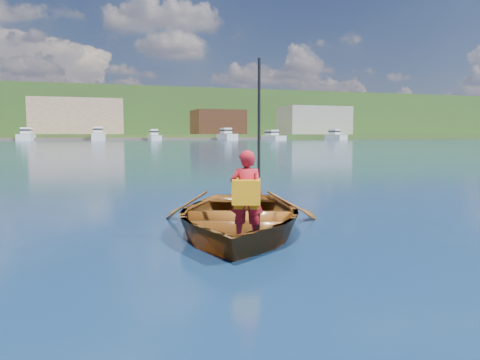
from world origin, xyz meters
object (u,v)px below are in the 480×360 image
(rowboat, at_px, (238,217))
(dock, at_px, (99,139))
(marina_yachts, at_px, (133,136))
(child_paddler, at_px, (247,194))

(rowboat, distance_m, dock, 147.67)
(dock, relative_size, marina_yachts, 1.11)
(child_paddler, bearing_deg, rowboat, 79.61)
(child_paddler, xyz_separation_m, marina_yachts, (10.90, 143.91, 0.72))
(rowboat, xyz_separation_m, marina_yachts, (10.74, 143.01, 1.16))
(rowboat, height_order, marina_yachts, marina_yachts)
(rowboat, bearing_deg, child_paddler, -100.39)
(child_paddler, bearing_deg, dock, 89.76)
(marina_yachts, bearing_deg, dock, 155.60)
(marina_yachts, bearing_deg, child_paddler, -94.33)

